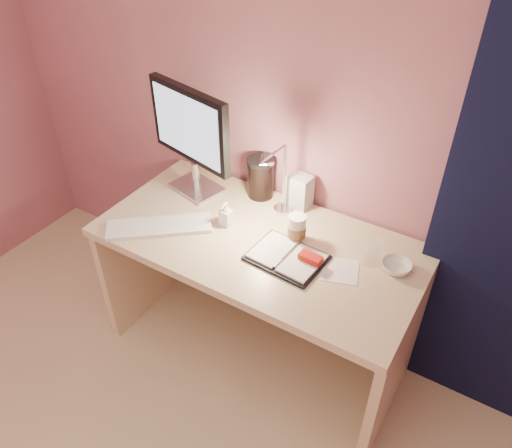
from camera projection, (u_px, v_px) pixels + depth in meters
The scene contains 13 objects.
desk at pixel (267, 267), 2.32m from camera, with size 1.40×0.70×0.73m.
monitor at pixel (192, 132), 2.24m from camera, with size 0.48×0.22×0.52m.
keyboard at pixel (159, 227), 2.19m from camera, with size 0.45×0.13×0.02m, color white.
planner at pixel (289, 257), 2.02m from camera, with size 0.31×0.25×0.05m.
paper_a at pixel (340, 271), 1.98m from camera, with size 0.14×0.14×0.00m, color white.
paper_b at pixel (296, 262), 2.02m from camera, with size 0.15×0.15×0.00m, color white.
coffee_cup at pixel (297, 229), 2.09m from camera, with size 0.08×0.08×0.12m.
clear_cup at pixel (372, 251), 1.98m from camera, with size 0.07×0.07×0.12m, color white.
bowl at pixel (396, 267), 1.97m from camera, with size 0.12×0.12×0.04m, color silver.
lotion_bottle at pixel (226, 214), 2.18m from camera, with size 0.05×0.05×0.11m, color silver.
dark_jar at pixel (261, 179), 2.34m from camera, with size 0.12×0.12×0.18m, color black.
product_box at pixel (300, 191), 2.28m from camera, with size 0.11×0.08×0.16m, color beige.
desk_lamp at pixel (276, 178), 2.10m from camera, with size 0.09×0.22×0.36m.
Camera 1 is at (0.85, -0.03, 2.09)m, focal length 35.00 mm.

